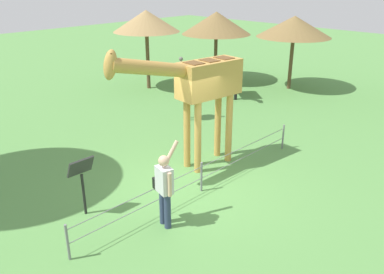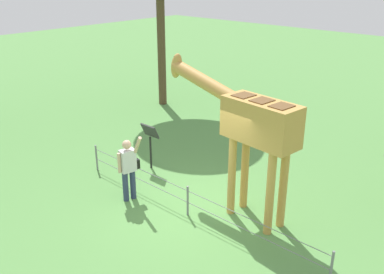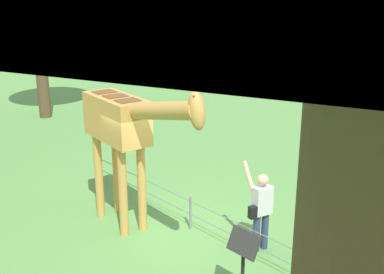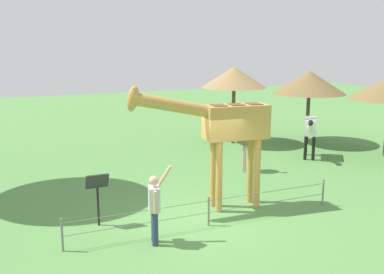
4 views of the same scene
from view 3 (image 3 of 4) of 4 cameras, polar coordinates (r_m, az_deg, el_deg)
The scene contains 5 objects.
ground_plane at distance 10.35m, azimuth -1.21°, elevation -11.17°, with size 60.00×60.00×0.00m, color #568E47.
giraffe at distance 9.77m, azimuth -8.00°, elevation 1.15°, with size 3.82×0.89×3.43m.
visitor at distance 9.42m, azimuth 8.16°, elevation -8.22°, with size 0.62×0.59×1.76m.
info_sign at distance 7.82m, azimuth 6.08°, elevation -13.46°, with size 0.56×0.21×1.32m.
wire_fence at distance 10.31m, azimuth -0.19°, elevation -8.76°, with size 7.05×0.05×0.75m.
Camera 3 is at (6.86, -5.97, 4.95)m, focal length 45.17 mm.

